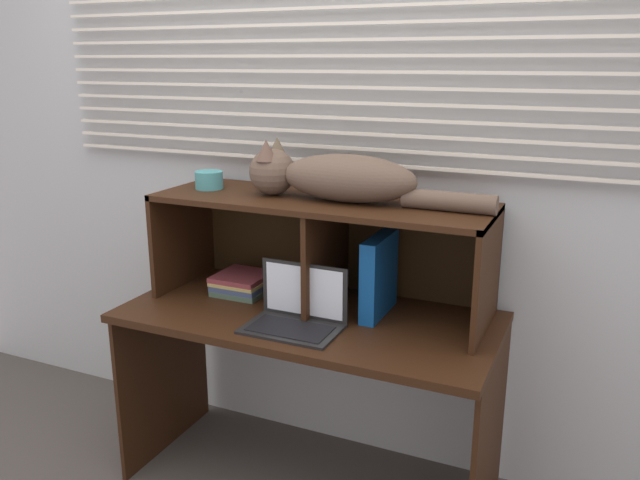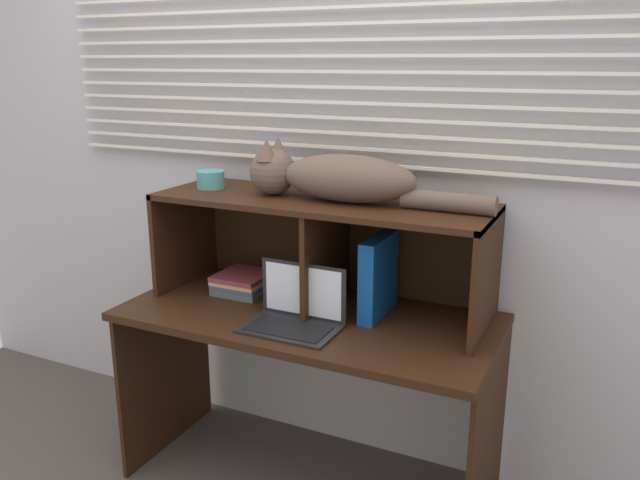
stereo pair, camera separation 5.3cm
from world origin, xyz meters
name	(u,v)px [view 2 (the right image)]	position (x,y,z in m)	size (l,w,h in m)	color
back_panel_with_blinds	(348,159)	(0.00, 0.55, 1.26)	(4.40, 0.08, 2.50)	#B6BBBD
desk	(308,349)	(0.00, 0.18, 0.59)	(1.39, 0.66, 0.73)	black
hutch_shelf_unit	(325,229)	(0.00, 0.32, 1.02)	(1.27, 0.42, 0.41)	black
cat	(333,177)	(0.05, 0.29, 1.23)	(0.92, 0.19, 0.21)	brown
laptop	(295,314)	(0.01, 0.06, 0.78)	(0.33, 0.22, 0.21)	black
binder_upright	(379,276)	(0.24, 0.29, 0.88)	(0.06, 0.26, 0.30)	#0F4A96
book_stack	(244,283)	(-0.34, 0.28, 0.77)	(0.21, 0.21, 0.07)	#47624E
small_basket	(211,180)	(-0.48, 0.29, 1.18)	(0.11, 0.11, 0.07)	teal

